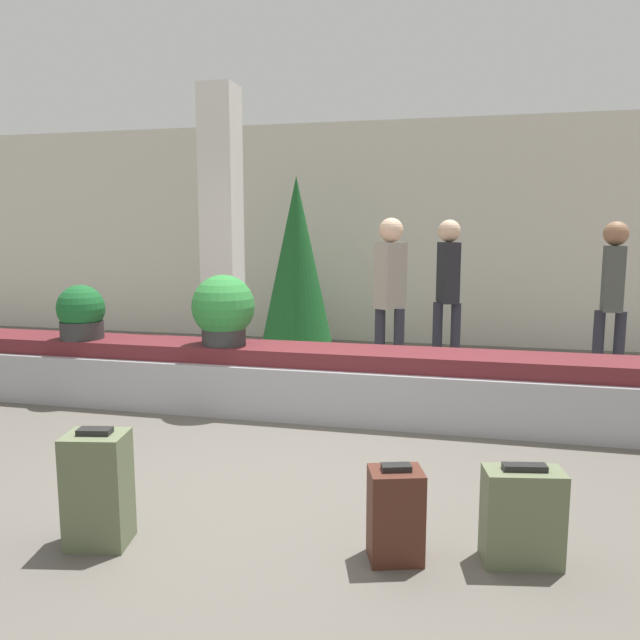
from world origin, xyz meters
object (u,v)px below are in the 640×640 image
Objects in this scene: suitcase_3 at (98,489)px; decorated_tree at (297,260)px; potted_plant_1 at (81,313)px; traveler_1 at (612,290)px; potted_plant_0 at (223,310)px; suitcase_0 at (395,514)px; traveler_0 at (448,283)px; pillar at (222,235)px; suitcase_1 at (522,516)px; traveler_2 at (390,287)px.

decorated_tree reaches higher than suitcase_3.
potted_plant_1 is 5.29m from traveler_1.
potted_plant_0 is at bearing -62.80° from traveler_1.
suitcase_0 is 0.28× the size of traveler_0.
potted_plant_0 is 0.37× the size of traveler_1.
suitcase_0 is at bearing -34.75° from potted_plant_1.
pillar is at bearing 112.11° from potted_plant_0.
traveler_0 is at bearing 86.83° from suitcase_1.
traveler_2 reaches higher than suitcase_1.
potted_plant_1 reaches higher than suitcase_0.
suitcase_1 is 0.99× the size of potted_plant_1.
suitcase_1 is 0.81× the size of suitcase_3.
potted_plant_1 is (-0.96, -1.26, -0.74)m from pillar.
potted_plant_0 is 2.69m from decorated_tree.
potted_plant_1 is at bearing -117.79° from decorated_tree.
suitcase_0 is at bearing -51.37° from potted_plant_0.
traveler_2 reaches higher than potted_plant_0.
pillar reaches higher than suitcase_1.
suitcase_3 is at bearing 16.49° from traveler_2.
pillar reaches higher than traveler_1.
potted_plant_1 is (-1.77, 2.50, 0.55)m from suitcase_3.
decorated_tree is (-3.64, 1.14, 0.21)m from traveler_1.
suitcase_3 is 0.99× the size of potted_plant_0.
traveler_2 reaches higher than traveler_0.
traveler_2 is (-1.08, 3.31, 0.83)m from suitcase_1.
traveler_2 is at bearing -47.38° from decorated_tree.
pillar is 1.81× the size of traveler_0.
traveler_0 is at bearing -24.15° from decorated_tree.
suitcase_1 is (0.62, 0.11, 0.01)m from suitcase_0.
potted_plant_1 is at bearing -80.35° from traveler_0.
traveler_2 is (1.89, -0.13, -0.53)m from pillar.
suitcase_3 is 0.37× the size of traveler_1.
traveler_2 is (1.08, 3.63, 0.77)m from suitcase_3.
potted_plant_1 reaches higher than suitcase_1.
traveler_2 is 0.76× the size of decorated_tree.
suitcase_1 is 2.19m from suitcase_3.
traveler_0 is at bearing 42.31° from potted_plant_0.
potted_plant_1 is (-3.93, 2.18, 0.61)m from suitcase_1.
traveler_0 is (1.95, 1.77, 0.14)m from potted_plant_0.
suitcase_0 is 4.17m from traveler_0.
pillar reaches higher than traveler_0.
potted_plant_0 reaches higher than suitcase_3.
suitcase_1 is 0.29× the size of traveler_0.
traveler_0 is 0.99× the size of traveler_2.
pillar is at bearing 120.18° from suitcase_1.
decorated_tree is (0.46, 1.42, -0.34)m from pillar.
decorated_tree is at bearing 72.10° from pillar.
traveler_0 is (0.10, 4.09, 0.83)m from suitcase_0.
decorated_tree is (-1.43, 1.56, 0.19)m from traveler_2.
traveler_2 is at bearing 38.67° from potted_plant_0.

